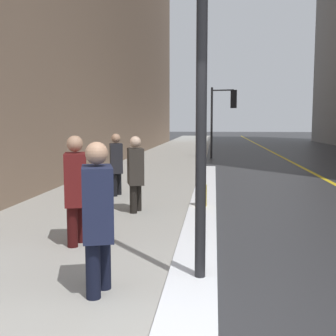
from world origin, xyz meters
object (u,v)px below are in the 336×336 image
object	(u,v)px
traffic_light_near	(225,107)
pedestrian_trailing	(116,162)
pedestrian_nearside	(98,211)
pedestrian_with_shoulder_bag	(135,171)
fire_hydrant	(202,195)
pedestrian_in_glasses	(76,185)

from	to	relation	value
traffic_light_near	pedestrian_trailing	size ratio (longest dim) A/B	2.31
pedestrian_nearside	pedestrian_trailing	bearing A→B (deg)	174.54
pedestrian_nearside	pedestrian_with_shoulder_bag	bearing A→B (deg)	168.28
pedestrian_trailing	pedestrian_with_shoulder_bag	bearing A→B (deg)	7.34
pedestrian_nearside	pedestrian_trailing	size ratio (longest dim) A/B	1.05
traffic_light_near	fire_hydrant	world-z (taller)	traffic_light_near
pedestrian_nearside	fire_hydrant	bearing A→B (deg)	150.66
pedestrian_with_shoulder_bag	pedestrian_trailing	xyz separation A→B (m)	(-0.84, 1.86, 0.00)
pedestrian_in_glasses	fire_hydrant	size ratio (longest dim) A/B	2.36
pedestrian_in_glasses	pedestrian_trailing	xyz separation A→B (m)	(-0.39, 4.26, -0.05)
pedestrian_in_glasses	pedestrian_trailing	distance (m)	4.28
pedestrian_in_glasses	fire_hydrant	world-z (taller)	pedestrian_in_glasses
pedestrian_with_shoulder_bag	pedestrian_in_glasses	bearing A→B (deg)	-27.49
traffic_light_near	fire_hydrant	distance (m)	13.22
pedestrian_trailing	pedestrian_in_glasses	bearing A→B (deg)	-11.65
pedestrian_with_shoulder_bag	pedestrian_trailing	world-z (taller)	same
pedestrian_trailing	fire_hydrant	xyz separation A→B (m)	(2.19, -1.59, -0.52)
pedestrian_with_shoulder_bag	fire_hydrant	world-z (taller)	pedestrian_with_shoulder_bag
pedestrian_in_glasses	fire_hydrant	bearing A→B (deg)	129.18
pedestrian_nearside	fire_hydrant	size ratio (longest dim) A/B	2.35
fire_hydrant	pedestrian_with_shoulder_bag	bearing A→B (deg)	-168.41
fire_hydrant	traffic_light_near	bearing A→B (deg)	86.57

